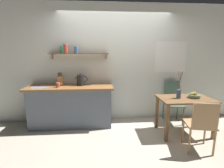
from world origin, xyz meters
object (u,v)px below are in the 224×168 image
dining_chair_near (201,123)px  dining_chair_far (173,100)px  fruit_bowl (194,95)px  twig_vase (179,93)px  dining_table (185,104)px  electric_kettle (81,80)px  knife_block (60,80)px  coffee_mug_by_sink (58,85)px

dining_chair_near → dining_chair_far: bearing=86.2°
dining_chair_far → fruit_bowl: (0.15, -0.60, 0.27)m
fruit_bowl → twig_vase: bearing=-178.2°
dining_table → twig_vase: bearing=179.0°
twig_vase → electric_kettle: (-1.96, 0.58, 0.18)m
fruit_bowl → twig_vase: size_ratio=0.41×
fruit_bowl → knife_block: size_ratio=0.77×
fruit_bowl → dining_chair_far: bearing=103.8°
dining_table → dining_chair_far: dining_chair_far is taller
dining_chair_far → knife_block: size_ratio=3.32×
dining_table → dining_chair_near: 0.64m
electric_kettle → dining_chair_near: bearing=-30.5°
twig_vase → electric_kettle: 2.05m
electric_kettle → knife_block: knife_block is taller
electric_kettle → coffee_mug_by_sink: size_ratio=2.14×
dining_table → electric_kettle: electric_kettle is taller
twig_vase → dining_table: bearing=-1.0°
twig_vase → knife_block: twig_vase is taller
electric_kettle → knife_block: 0.45m
fruit_bowl → coffee_mug_by_sink: (-2.73, 0.41, 0.17)m
dining_chair_near → electric_kettle: electric_kettle is taller
dining_table → electric_kettle: (-2.10, 0.58, 0.41)m
twig_vase → coffee_mug_by_sink: twig_vase is taller
dining_chair_near → fruit_bowl: bearing=70.2°
dining_chair_near → twig_vase: (-0.09, 0.63, 0.34)m
electric_kettle → coffee_mug_by_sink: 0.48m
dining_chair_near → twig_vase: 0.72m
fruit_bowl → knife_block: bearing=167.0°
dining_table → electric_kettle: size_ratio=3.81×
dining_chair_near → electric_kettle: size_ratio=3.25×
knife_block → dining_chair_near: bearing=-27.0°
dining_chair_near → dining_chair_far: 1.24m
dining_table → dining_chair_far: 0.62m
dining_chair_far → knife_block: (-2.58, 0.03, 0.50)m
dining_chair_near → fruit_bowl: (0.23, 0.64, 0.29)m
dining_chair_far → twig_vase: 0.71m
dining_chair_far → twig_vase: (-0.18, -0.61, 0.32)m
dining_chair_near → dining_chair_far: (0.08, 1.24, 0.02)m
dining_chair_near → dining_chair_far: dining_chair_far is taller
dining_chair_far → dining_table: bearing=-92.9°
knife_block → twig_vase: bearing=-14.9°
dining_chair_far → coffee_mug_by_sink: 2.62m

